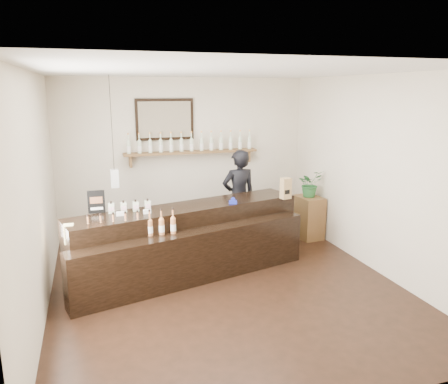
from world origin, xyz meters
TOP-DOWN VIEW (x-y plane):
  - ground at (0.00, 0.00)m, footprint 5.00×5.00m
  - room_shell at (0.00, 0.00)m, footprint 5.00×5.00m
  - back_wall_decor at (-0.14, 2.37)m, footprint 2.66×0.96m
  - counter at (-0.36, 0.57)m, footprint 3.49×1.77m
  - promo_sign at (-1.60, 0.69)m, footprint 0.22×0.03m
  - paper_bag at (1.17, 0.69)m, footprint 0.16×0.13m
  - tape_dispenser at (0.30, 0.62)m, footprint 0.12×0.08m
  - side_cabinet at (2.00, 1.47)m, footprint 0.43×0.55m
  - potted_plant at (2.00, 1.47)m, footprint 0.49×0.45m
  - shopkeeper at (0.71, 1.55)m, footprint 0.71×0.50m

SIDE VIEW (x-z plane):
  - ground at x=0.00m, z-range 0.00..0.00m
  - side_cabinet at x=2.00m, z-range 0.00..0.75m
  - counter at x=-0.36m, z-range -0.11..1.02m
  - shopkeeper at x=0.71m, z-range 0.00..1.84m
  - potted_plant at x=2.00m, z-range 0.75..1.22m
  - tape_dispenser at x=0.30m, z-range 0.95..1.05m
  - promo_sign at x=-1.60m, z-range 0.96..1.28m
  - paper_bag at x=1.17m, z-range 0.96..1.28m
  - room_shell at x=0.00m, z-range -0.80..4.20m
  - back_wall_decor at x=-0.14m, z-range 0.91..2.60m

